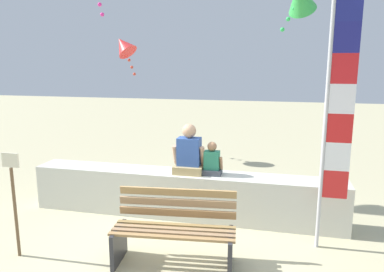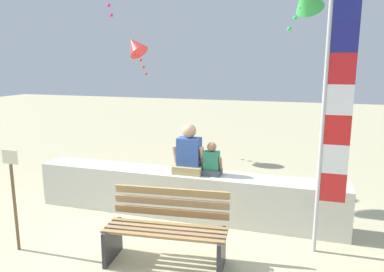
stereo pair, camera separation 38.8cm
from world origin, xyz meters
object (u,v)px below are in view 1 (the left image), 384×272
Objects in this scene: person_child at (212,162)px; flag_banner at (335,110)px; sign_post at (14,197)px; kite_red at (124,46)px; park_bench at (174,231)px; person_adult at (189,154)px.

flag_banner is at bearing -19.48° from person_child.
sign_post is at bearing -163.78° from flag_banner.
flag_banner reaches higher than kite_red.
sign_post is (-3.88, -1.13, -1.07)m from flag_banner.
sign_post is (-2.00, -0.32, 0.40)m from park_bench.
person_child is (0.37, 0.00, -0.10)m from person_adult.
sign_post reaches higher than park_bench.
flag_banner is at bearing 23.20° from park_bench.
person_adult is 0.58× the size of sign_post.
kite_red reaches higher than person_adult.
kite_red reaches higher than park_bench.
kite_red is at bearing 119.28° from park_bench.
flag_banner is 2.42× the size of sign_post.
kite_red is 0.80× the size of sign_post.
flag_banner reaches higher than person_child.
park_bench is 1.51m from person_child.
sign_post is at bearing -170.83° from park_bench.
kite_red reaches higher than sign_post.
person_child is at bearing 0.05° from person_adult.
kite_red is (-4.55, 3.96, 1.01)m from flag_banner.
kite_red is (-2.88, 3.37, 1.94)m from person_child.
park_bench is 2.06m from sign_post.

